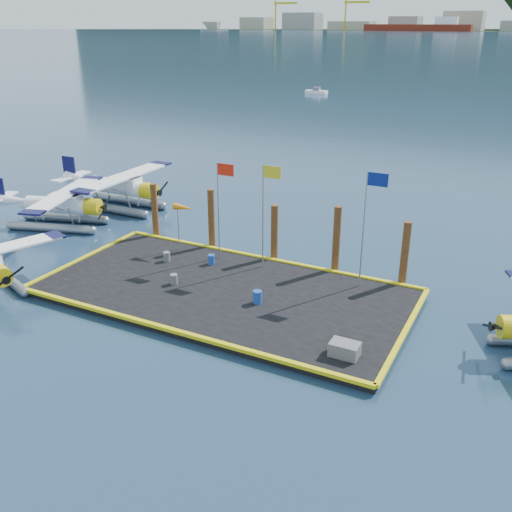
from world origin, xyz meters
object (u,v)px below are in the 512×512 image
(flagpole_red, at_px, (221,196))
(piling_2, at_px, (274,235))
(drum_3, at_px, (174,279))
(windsock, at_px, (184,209))
(flagpole_yellow, at_px, (266,201))
(flagpole_blue, at_px, (368,213))
(drum_5, at_px, (211,259))
(piling_4, at_px, (405,256))
(drum_0, at_px, (167,257))
(piling_0, at_px, (155,212))
(drum_2, at_px, (257,297))
(piling_1, at_px, (212,221))
(seaplane_b, at_px, (61,207))
(crate, at_px, (345,349))
(seaplane_c, at_px, (122,189))
(piling_3, at_px, (336,242))

(flagpole_red, relative_size, piling_2, 1.58)
(drum_3, bearing_deg, windsock, 116.25)
(flagpole_yellow, xyz_separation_m, flagpole_blue, (5.99, -0.00, 0.17))
(windsock, bearing_deg, drum_5, -22.56)
(flagpole_yellow, height_order, piling_4, flagpole_yellow)
(windsock, bearing_deg, flagpole_red, 0.00)
(drum_5, bearing_deg, drum_0, -162.10)
(drum_0, height_order, piling_0, piling_0)
(drum_2, relative_size, piling_1, 0.16)
(seaplane_b, bearing_deg, piling_2, 76.00)
(drum_2, height_order, piling_2, piling_2)
(windsock, bearing_deg, flagpole_yellow, 0.00)
(drum_0, distance_m, crate, 14.21)
(piling_0, bearing_deg, crate, -27.86)
(seaplane_c, relative_size, flagpole_blue, 1.62)
(drum_5, height_order, piling_2, piling_2)
(flagpole_blue, relative_size, piling_1, 1.55)
(piling_2, bearing_deg, windsock, -163.85)
(seaplane_c, distance_m, drum_5, 14.57)
(seaplane_c, relative_size, windsock, 3.38)
(drum_2, xyz_separation_m, piling_2, (-1.88, 5.99, 1.16))
(piling_3, bearing_deg, piling_0, 180.00)
(seaplane_c, relative_size, flagpole_red, 1.76)
(flagpole_yellow, relative_size, piling_4, 1.55)
(seaplane_b, relative_size, piling_0, 2.44)
(piling_2, bearing_deg, seaplane_b, -176.82)
(drum_0, relative_size, flagpole_blue, 0.09)
(drum_3, relative_size, drum_5, 0.98)
(drum_3, bearing_deg, piling_3, 39.58)
(drum_0, distance_m, drum_2, 7.89)
(drum_2, bearing_deg, piling_2, 107.46)
(drum_0, bearing_deg, seaplane_c, 141.11)
(drum_5, relative_size, crate, 0.46)
(drum_0, bearing_deg, piling_4, 14.58)
(flagpole_blue, xyz_separation_m, windsock, (-11.72, 0.00, -1.46))
(crate, xyz_separation_m, piling_3, (-3.60, 8.78, 1.43))
(drum_5, xyz_separation_m, piling_4, (10.94, 2.68, 1.30))
(seaplane_c, distance_m, flagpole_red, 14.44)
(windsock, bearing_deg, piling_2, 16.15)
(drum_0, distance_m, piling_4, 14.12)
(piling_1, height_order, piling_4, piling_1)
(seaplane_b, height_order, drum_3, seaplane_b)
(seaplane_b, distance_m, piling_3, 20.73)
(drum_5, distance_m, flagpole_blue, 10.02)
(flagpole_yellow, distance_m, piling_4, 8.35)
(flagpole_yellow, bearing_deg, flagpole_blue, -0.00)
(piling_3, xyz_separation_m, piling_4, (4.00, 0.00, -0.15))
(seaplane_b, height_order, crate, seaplane_b)
(drum_0, xyz_separation_m, flagpole_blue, (11.81, 1.94, 3.99))
(seaplane_c, xyz_separation_m, drum_0, (9.97, -8.04, -0.95))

